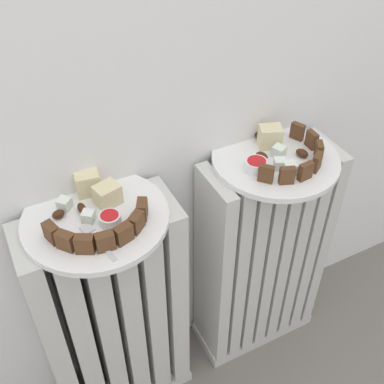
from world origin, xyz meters
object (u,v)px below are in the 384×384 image
Objects in this scene: radiator_right at (261,258)px; plate_right at (275,159)px; plate_left at (96,218)px; jam_bowl_right at (256,165)px; jam_bowl_left at (110,219)px; fork at (97,239)px; radiator_left at (114,318)px.

plate_right reaches higher than radiator_right.
jam_bowl_right reaches higher than plate_left.
radiator_right is at bearing 0.00° from plate_left.
jam_bowl_left reaches higher than plate_right.
plate_right is 0.40m from fork.
radiator_right is 2.25× the size of plate_left.
jam_bowl_right is (-0.06, -0.02, 0.02)m from plate_right.
plate_left is (-0.00, 0.00, 0.30)m from radiator_left.
jam_bowl_left is 0.30m from jam_bowl_right.
jam_bowl_left is 0.37× the size of fork.
plate_right is (-0.00, -0.00, 0.30)m from radiator_right.
fork reaches higher than plate_left.
fork reaches higher than plate_right.
jam_bowl_right is 0.43× the size of fork.
radiator_right is at bearing 0.00° from radiator_left.
fork is at bearing -171.78° from plate_right.
jam_bowl_left is at bearing -175.19° from radiator_right.
jam_bowl_right reaches higher than radiator_left.
radiator_right is 5.71× the size of fork.
plate_left is 1.00× the size of plate_right.
plate_left is 2.53× the size of fork.
fork is (-0.03, -0.03, -0.01)m from jam_bowl_left.
radiator_right is 2.25× the size of plate_right.
plate_left is 0.32m from jam_bowl_right.
radiator_left is 0.49m from plate_right.
plate_right is 2.53× the size of fork.
radiator_right is 13.15× the size of jam_bowl_right.
jam_bowl_left reaches higher than fork.
fork is at bearing -105.76° from plate_left.
radiator_left is at bearing -180.00° from radiator_right.
jam_bowl_left reaches higher than radiator_left.
plate_right is 6.82× the size of jam_bowl_left.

